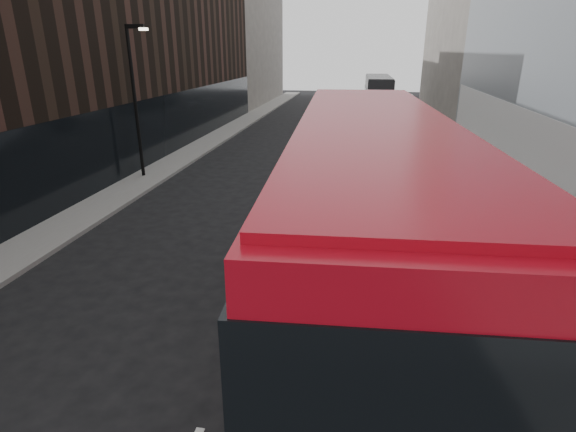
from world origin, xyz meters
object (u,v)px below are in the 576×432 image
at_px(grey_bus, 378,92).
at_px(car_b, 345,149).
at_px(street_lamp, 136,92).
at_px(car_c, 384,132).
at_px(red_bus, 367,226).
at_px(car_a, 317,175).

height_order(grey_bus, car_b, grey_bus).
bearing_deg(car_b, street_lamp, -150.15).
distance_m(car_b, car_c, 6.80).
distance_m(street_lamp, red_bus, 16.07).
bearing_deg(grey_bus, street_lamp, -114.09).
bearing_deg(car_a, red_bus, -86.06).
bearing_deg(car_c, car_a, -102.37).
relative_size(street_lamp, grey_bus, 0.64).
xyz_separation_m(grey_bus, car_a, (-3.25, -29.31, -1.13)).
bearing_deg(grey_bus, car_b, -96.88).
height_order(red_bus, car_c, red_bus).
relative_size(street_lamp, car_a, 1.61).
xyz_separation_m(grey_bus, car_c, (0.14, -17.09, -1.15)).
distance_m(red_bus, car_a, 11.43).
bearing_deg(car_a, street_lamp, 168.29).
xyz_separation_m(street_lamp, grey_bus, (11.97, 28.60, -2.31)).
distance_m(grey_bus, car_a, 29.51).
bearing_deg(car_b, car_a, -97.68).
bearing_deg(grey_bus, red_bus, -92.95).
xyz_separation_m(red_bus, car_c, (1.25, 23.26, -2.02)).
bearing_deg(street_lamp, grey_bus, 67.28).
bearing_deg(car_c, car_b, -107.52).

